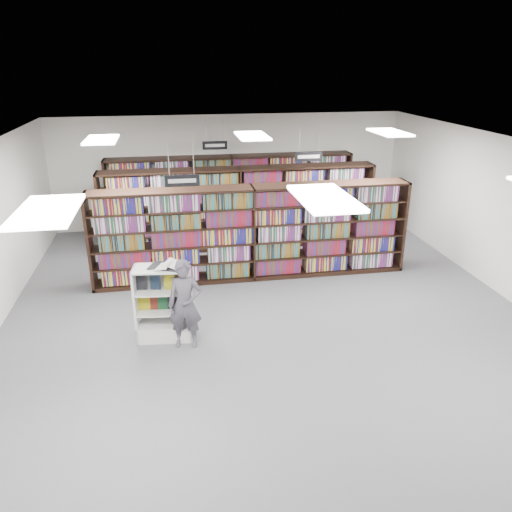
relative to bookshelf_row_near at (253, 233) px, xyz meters
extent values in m
plane|color=#4B4B50|center=(0.00, -2.00, -1.05)|extent=(12.00, 12.00, 0.00)
cube|color=white|center=(0.00, -2.00, 2.15)|extent=(10.00, 12.00, 0.10)
cube|color=white|center=(0.00, 4.00, 0.55)|extent=(10.00, 0.10, 3.20)
cube|color=black|center=(0.00, 0.00, 0.00)|extent=(7.00, 0.60, 2.10)
cube|color=maroon|center=(0.00, 0.00, 0.00)|extent=(6.88, 0.42, 1.98)
cube|color=black|center=(0.00, 2.00, 0.00)|extent=(7.00, 0.60, 2.10)
cube|color=maroon|center=(0.00, 2.00, 0.00)|extent=(6.88, 0.42, 1.98)
cube|color=black|center=(0.00, 3.70, 0.00)|extent=(7.00, 0.60, 2.10)
cube|color=maroon|center=(0.00, 3.70, 0.00)|extent=(6.88, 0.42, 1.98)
cylinder|color=#B2B2B7|center=(-1.73, -1.00, 1.86)|extent=(0.01, 0.01, 0.58)
cylinder|color=#B2B2B7|center=(-1.27, -1.00, 1.86)|extent=(0.01, 0.01, 0.58)
cube|color=black|center=(-1.50, -1.00, 1.46)|extent=(0.65, 0.02, 0.22)
cube|color=silver|center=(-1.50, -1.01, 1.46)|extent=(0.52, 0.00, 0.08)
cylinder|color=#B2B2B7|center=(1.27, 1.00, 1.86)|extent=(0.01, 0.01, 0.58)
cylinder|color=#B2B2B7|center=(1.73, 1.00, 1.86)|extent=(0.01, 0.01, 0.58)
cube|color=black|center=(1.50, 1.00, 1.46)|extent=(0.65, 0.02, 0.22)
cube|color=silver|center=(1.50, 0.99, 1.46)|extent=(0.52, 0.00, 0.08)
cylinder|color=#B2B2B7|center=(-0.73, 3.00, 1.86)|extent=(0.01, 0.01, 0.58)
cylinder|color=#B2B2B7|center=(-0.27, 3.00, 1.86)|extent=(0.01, 0.01, 0.58)
cube|color=black|center=(-0.50, 3.00, 1.46)|extent=(0.65, 0.02, 0.22)
cube|color=silver|center=(-0.50, 2.99, 1.46)|extent=(0.52, 0.00, 0.08)
cube|color=white|center=(-3.00, -5.00, 2.11)|extent=(0.60, 1.20, 0.04)
cube|color=white|center=(0.00, -5.00, 2.11)|extent=(0.60, 1.20, 0.04)
cube|color=white|center=(-3.00, 0.00, 2.11)|extent=(0.60, 1.20, 0.04)
cube|color=white|center=(0.00, 0.00, 2.11)|extent=(0.60, 1.20, 0.04)
cube|color=white|center=(3.00, 0.00, 2.11)|extent=(0.60, 1.20, 0.04)
cube|color=silver|center=(-1.97, -2.37, -0.91)|extent=(1.01, 0.59, 0.29)
cube|color=silver|center=(-2.43, -2.32, -0.37)|extent=(0.09, 0.48, 1.35)
cube|color=silver|center=(-1.51, -2.42, -0.37)|extent=(0.09, 0.48, 1.35)
cube|color=silver|center=(-1.94, -2.15, -0.37)|extent=(0.96, 0.13, 1.35)
cube|color=silver|center=(-1.97, -2.37, 0.29)|extent=(1.01, 0.59, 0.03)
cube|color=silver|center=(-1.97, -2.37, -0.52)|extent=(0.93, 0.54, 0.02)
cube|color=silver|center=(-1.97, -2.37, -0.13)|extent=(0.93, 0.54, 0.02)
cube|color=black|center=(-2.32, -2.28, 0.03)|extent=(0.20, 0.09, 0.29)
cube|color=black|center=(-2.08, -2.31, 0.03)|extent=(0.20, 0.09, 0.29)
cube|color=gold|center=(-1.84, -2.34, 0.03)|extent=(0.20, 0.09, 0.29)
cube|color=maroon|center=(-1.60, -2.36, 0.03)|extent=(0.20, 0.09, 0.29)
cube|color=gold|center=(-2.30, -2.29, -0.37)|extent=(0.22, 0.08, 0.27)
cube|color=maroon|center=(-2.13, -2.30, -0.37)|extent=(0.22, 0.08, 0.27)
cube|color=#144623|center=(-1.96, -2.32, -0.37)|extent=(0.22, 0.08, 0.27)
cube|color=black|center=(-1.79, -2.34, -0.37)|extent=(0.22, 0.08, 0.27)
cube|color=black|center=(-1.62, -2.36, -0.37)|extent=(0.22, 0.08, 0.27)
cube|color=black|center=(-1.83, -2.37, 0.31)|extent=(0.74, 0.59, 0.02)
cube|color=white|center=(-1.99, -2.37, 0.32)|extent=(0.40, 0.43, 0.06)
cube|color=white|center=(-1.68, -2.37, 0.32)|extent=(0.39, 0.43, 0.08)
cylinder|color=white|center=(-1.85, -2.37, 0.36)|extent=(0.22, 0.34, 0.10)
imported|color=#4E4A54|center=(-1.60, -2.70, -0.26)|extent=(0.62, 0.46, 1.57)
camera|label=1|loc=(-1.71, -10.29, 3.58)|focal=35.00mm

